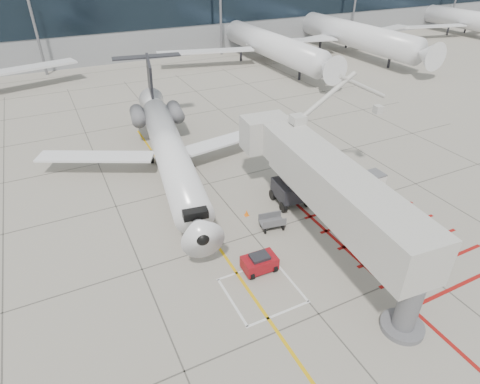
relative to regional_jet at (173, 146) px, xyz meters
name	(u,v)px	position (x,y,z in m)	size (l,w,h in m)	color
ground_plane	(282,270)	(2.72, -12.72, -3.86)	(260.00, 260.00, 0.00)	gray
regional_jet	(173,146)	(0.00, 0.00, 0.00)	(23.39, 29.49, 7.73)	white
jet_bridge	(340,201)	(6.79, -12.67, 0.15)	(9.52, 20.10, 8.04)	beige
pushback_tug	(259,262)	(1.44, -12.06, -3.24)	(2.16, 1.35, 1.26)	maroon
baggage_cart	(272,222)	(4.37, -8.65, -3.31)	(1.77, 1.11, 1.11)	#535458
ground_power_unit	(368,185)	(13.67, -8.17, -2.91)	(2.42, 1.41, 1.92)	silver
cone_nose	(210,219)	(0.60, -5.90, -3.65)	(0.32, 0.32, 0.44)	#EB420C
cone_side	(247,213)	(3.45, -6.39, -3.62)	(0.35, 0.35, 0.48)	orange
terminal_building	(141,6)	(12.72, 57.28, 3.14)	(180.00, 28.00, 14.00)	gray
terminal_glass_band	(162,9)	(12.72, 43.23, 4.14)	(180.00, 0.10, 6.00)	black
bg_aircraft_c	(262,25)	(26.66, 33.28, 2.05)	(35.50, 39.44, 11.83)	silver
bg_aircraft_d	(344,16)	(43.67, 33.28, 2.44)	(37.85, 42.05, 12.62)	silver
bg_aircraft_e	(471,7)	(77.75, 33.28, 1.86)	(34.35, 38.17, 11.45)	silver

